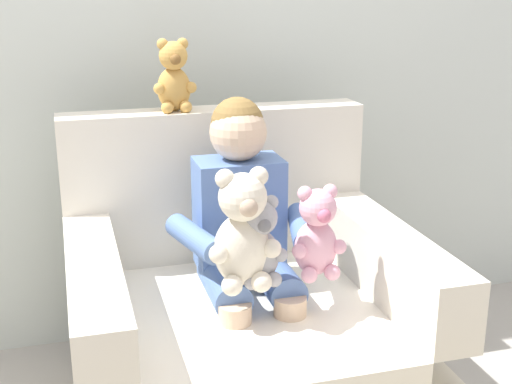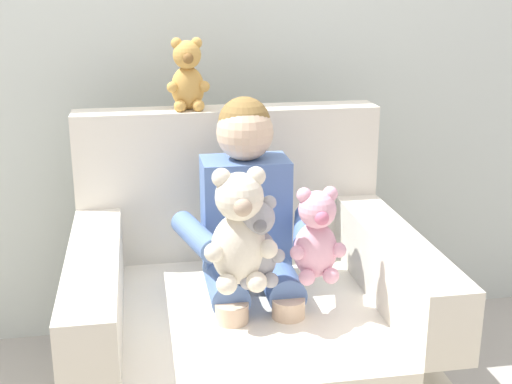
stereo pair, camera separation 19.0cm
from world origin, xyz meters
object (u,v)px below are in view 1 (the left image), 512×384
plush_cream (243,232)px  plush_honey_on_backrest (174,78)px  plush_pink (317,234)px  armchair (242,331)px  seated_child (245,225)px  plush_grey (259,243)px

plush_cream → plush_honey_on_backrest: size_ratio=1.45×
plush_honey_on_backrest → plush_pink: bearing=-45.8°
armchair → plush_cream: size_ratio=3.00×
armchair → seated_child: (0.02, 0.03, 0.33)m
armchair → plush_grey: size_ratio=4.00×
plush_pink → plush_cream: 0.22m
plush_pink → plush_grey: plush_pink is taller
armchair → plush_grey: armchair is taller
seated_child → plush_grey: 0.19m
armchair → seated_child: bearing=59.0°
plush_pink → plush_grey: 0.17m
plush_honey_on_backrest → seated_child: bearing=-52.0°
plush_grey → seated_child: bearing=68.4°
armchair → seated_child: size_ratio=1.21×
armchair → plush_honey_on_backrest: (-0.13, 0.34, 0.73)m
armchair → plush_pink: 0.43m
plush_grey → plush_honey_on_backrest: plush_honey_on_backrest is taller
armchair → plush_cream: (-0.04, -0.16, 0.39)m
plush_pink → plush_honey_on_backrest: 0.69m
seated_child → plush_cream: bearing=-110.6°
seated_child → plush_grey: seated_child is taller
armchair → plush_pink: (0.18, -0.16, 0.35)m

